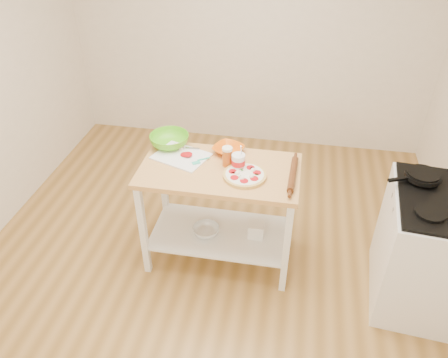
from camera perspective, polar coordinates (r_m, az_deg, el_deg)
room_shell at (r=2.85m, az=-2.47°, el=6.61°), size 4.04×4.54×2.74m
prep_island at (r=3.40m, az=-0.56°, el=-2.11°), size 1.20×0.65×0.90m
gas_stove at (r=3.53m, az=25.54°, el=-8.42°), size 0.77×0.87×1.11m
skillet at (r=3.35m, az=24.44°, el=0.38°), size 0.37×0.25×0.03m
pizza at (r=3.16m, az=2.72°, el=0.53°), size 0.32×0.32×0.05m
cutting_board at (r=3.41m, az=-5.59°, el=3.07°), size 0.48×0.42×0.04m
spatula at (r=3.32m, az=-3.13°, el=2.40°), size 0.12×0.12×0.01m
knife at (r=3.50m, az=-6.03°, el=4.10°), size 0.27×0.05×0.01m
orange_bowl at (r=3.43m, az=0.57°, el=3.86°), size 0.30×0.30×0.06m
green_bowl at (r=3.54m, az=-7.14°, el=5.03°), size 0.41×0.41×0.10m
beer_pint at (r=3.25m, az=0.43°, el=2.96°), size 0.08×0.08×0.15m
yogurt_tub at (r=3.22m, az=1.88°, el=2.26°), size 0.10×0.10×0.22m
rolling_pin at (r=3.19m, az=8.96°, el=0.61°), size 0.06×0.42×0.05m
shelf_glass_bowl at (r=3.62m, az=-2.35°, el=-6.75°), size 0.24×0.24×0.07m
shelf_bin at (r=3.59m, az=4.22°, el=-6.63°), size 0.12×0.12×0.12m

